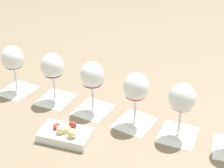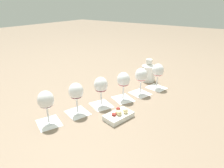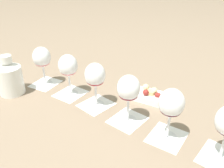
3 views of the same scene
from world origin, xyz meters
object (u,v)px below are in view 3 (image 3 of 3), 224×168
Objects in this scene: wine_glass_0 at (42,59)px; ceramic_vase at (10,77)px; wine_glass_3 at (129,90)px; wine_glass_2 at (95,77)px; wine_glass_1 at (68,67)px; snack_dish at (151,96)px; wine_glass_4 at (171,105)px.

wine_glass_0 is 0.15m from ceramic_vase.
wine_glass_3 is 0.51m from ceramic_vase.
wine_glass_2 reaches higher than ceramic_vase.
wine_glass_2 is 1.03× the size of ceramic_vase.
snack_dish is at bearing 8.80° from wine_glass_1.
wine_glass_1 is at bearing 160.00° from wine_glass_2.
wine_glass_4 is 0.25m from snack_dish.
wine_glass_3 is 1.05× the size of snack_dish.
wine_glass_4 is at bearing -21.29° from wine_glass_1.
wine_glass_0 and wine_glass_1 have the same top height.
wine_glass_2 is 1.00× the size of wine_glass_4.
wine_glass_3 is (0.41, -0.16, -0.00)m from wine_glass_0.
wine_glass_2 is at bearing 1.99° from ceramic_vase.
wine_glass_4 is (0.41, -0.16, 0.00)m from wine_glass_1.
wine_glass_1 is 0.14m from wine_glass_2.
wine_glass_3 reaches higher than ceramic_vase.
ceramic_vase is (-0.50, 0.05, -0.05)m from wine_glass_3.
ceramic_vase is (-0.64, 0.10, -0.05)m from wine_glass_4.
wine_glass_3 is (0.27, -0.11, 0.00)m from wine_glass_1.
snack_dish is at bearing 26.69° from wine_glass_2.
wine_glass_0 is at bearing 50.73° from ceramic_vase.
wine_glass_1 is at bearing 158.10° from wine_glass_3.
ceramic_vase is at bearing -168.85° from snack_dish.
snack_dish is at bearing 70.44° from wine_glass_3.
wine_glass_0 is 1.00× the size of wine_glass_4.
ceramic_vase is 0.57m from snack_dish.
snack_dish is at bearing 0.18° from wine_glass_0.
wine_glass_0 and wine_glass_3 have the same top height.
wine_glass_1 is at bearing 14.34° from ceramic_vase.
wine_glass_2 is 1.00× the size of wine_glass_3.
wine_glass_1 and wine_glass_3 have the same top height.
wine_glass_4 is 1.05× the size of snack_dish.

